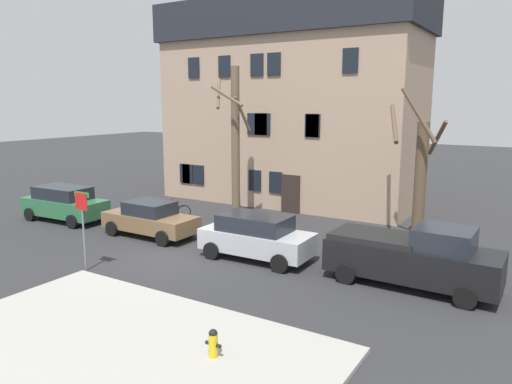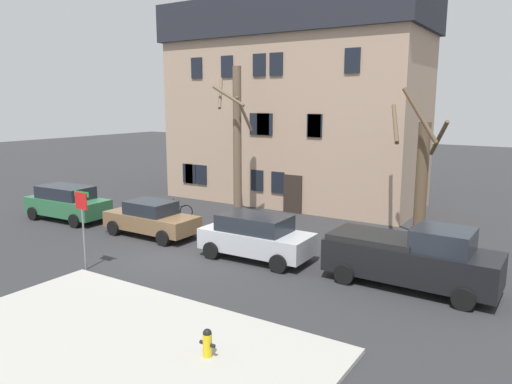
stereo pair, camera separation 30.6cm
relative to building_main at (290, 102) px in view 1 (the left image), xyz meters
name	(u,v)px [view 1 (the left image)]	position (x,y,z in m)	size (l,w,h in m)	color
ground_plane	(168,258)	(1.31, -12.60, -6.00)	(120.00, 120.00, 0.00)	#2D2D30
sidewalk_slab	(111,353)	(5.13, -18.92, -5.94)	(10.52, 6.85, 0.12)	#A8A59E
building_main	(290,102)	(0.00, 0.00, 0.00)	(15.62, 6.53, 11.80)	tan
tree_bare_near	(235,140)	(-0.18, -5.69, -1.93)	(2.21, 1.71, 7.78)	brown
tree_bare_mid	(419,175)	(9.01, -5.40, -3.04)	(2.65, 2.62, 6.60)	brown
car_green_wagon	(64,203)	(-7.31, -10.77, -5.08)	(4.70, 2.20, 1.77)	#2D6B42
car_brown_sedan	(150,219)	(-1.50, -10.64, -5.20)	(4.53, 1.98, 1.61)	brown
car_silver_wagon	(256,236)	(4.27, -10.85, -5.10)	(4.40, 2.13, 1.74)	#B7BABF
pickup_truck_black	(413,257)	(10.14, -10.57, -4.98)	(5.54, 2.23, 2.11)	black
fire_hydrant	(213,343)	(7.38, -17.83, -5.53)	(0.42, 0.22, 0.69)	gold
street_sign_pole	(82,216)	(-0.28, -15.23, -3.98)	(0.76, 0.07, 2.90)	slate
bicycle_leaning	(175,211)	(-2.92, -7.35, -5.64)	(1.64, 0.72, 1.03)	black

